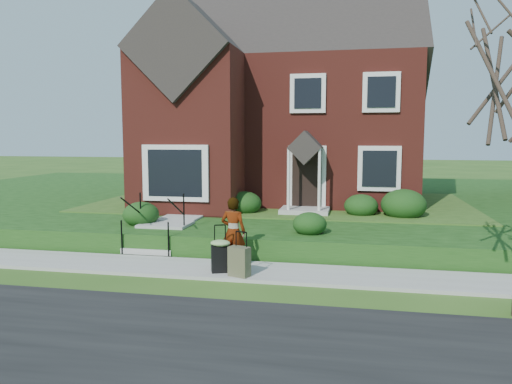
% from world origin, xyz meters
% --- Properties ---
extents(ground, '(120.00, 120.00, 0.00)m').
position_xyz_m(ground, '(0.00, 0.00, 0.00)').
color(ground, '#2D5119').
rests_on(ground, ground).
extents(street, '(60.00, 6.00, 0.01)m').
position_xyz_m(street, '(0.00, -5.00, 0.01)').
color(street, black).
rests_on(street, ground).
extents(sidewalk, '(60.00, 1.60, 0.08)m').
position_xyz_m(sidewalk, '(0.00, 0.00, 0.04)').
color(sidewalk, '#9E9B93').
rests_on(sidewalk, ground).
extents(terrace, '(44.00, 20.00, 0.60)m').
position_xyz_m(terrace, '(4.00, 10.90, 0.30)').
color(terrace, '#163C10').
rests_on(terrace, ground).
extents(walkway, '(1.20, 6.00, 0.06)m').
position_xyz_m(walkway, '(-2.50, 5.00, 0.63)').
color(walkway, '#9E9B93').
rests_on(walkway, terrace).
extents(main_house, '(10.40, 10.20, 9.40)m').
position_xyz_m(main_house, '(-0.21, 9.61, 5.26)').
color(main_house, maroon).
rests_on(main_house, terrace).
extents(front_steps, '(1.40, 2.02, 1.50)m').
position_xyz_m(front_steps, '(-2.50, 1.84, 0.47)').
color(front_steps, '#9E9B93').
rests_on(front_steps, ground).
extents(foundation_shrubs, '(10.13, 4.50, 1.00)m').
position_xyz_m(foundation_shrubs, '(0.27, 4.74, 1.03)').
color(foundation_shrubs, '#163510').
rests_on(foundation_shrubs, terrace).
extents(woman, '(0.64, 0.45, 1.66)m').
position_xyz_m(woman, '(0.03, 0.24, 0.91)').
color(woman, '#999999').
rests_on(woman, sidewalk).
extents(suitcase_black, '(0.56, 0.51, 1.09)m').
position_xyz_m(suitcase_black, '(-0.13, -0.34, 0.50)').
color(suitcase_black, black).
rests_on(suitcase_black, sidewalk).
extents(suitcase_olive, '(0.52, 0.40, 1.00)m').
position_xyz_m(suitcase_olive, '(0.37, -0.59, 0.41)').
color(suitcase_olive, brown).
rests_on(suitcase_olive, sidewalk).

